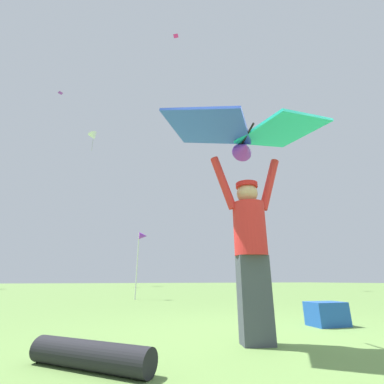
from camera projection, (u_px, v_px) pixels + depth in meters
name	position (u px, v px, depth m)	size (l,w,h in m)	color
ground_plane	(271.00, 342.00, 2.59)	(120.00, 120.00, 0.00)	#608442
kite_flyer_person	(251.00, 244.00, 2.76)	(0.80, 0.42, 1.92)	#424751
held_stunt_kite	(245.00, 134.00, 3.08)	(1.92, 1.26, 0.42)	black
distant_kite_white_far_center	(93.00, 136.00, 34.04)	(1.71, 1.56, 2.76)	white
distant_kite_purple_mid_left	(60.00, 93.00, 30.84)	(0.56, 0.56, 0.11)	purple
distant_kite_magenta_mid_right	(176.00, 36.00, 24.26)	(0.52, 0.52, 0.08)	#DB2393
cooler_box	(327.00, 314.00, 3.55)	(0.48, 0.32, 0.30)	#1E51B2
spare_kite_bag	(90.00, 355.00, 1.82)	(0.18, 0.18, 0.98)	black
marker_flag	(142.00, 241.00, 8.96)	(0.30, 0.24, 2.14)	silver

